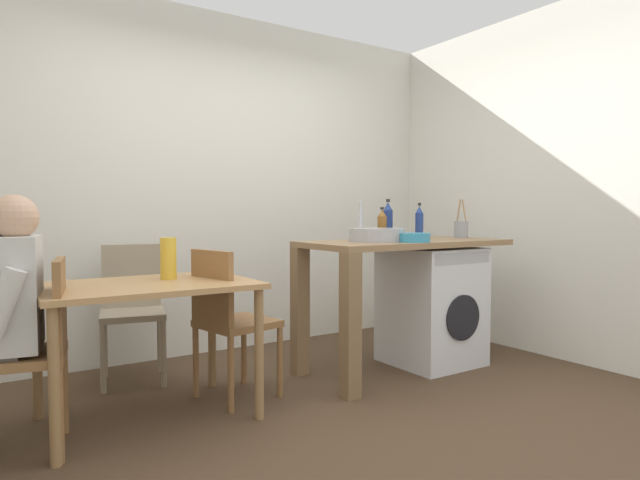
# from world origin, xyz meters

# --- Properties ---
(ground_plane) EXTENTS (5.46, 5.46, 0.00)m
(ground_plane) POSITION_xyz_m (0.00, 0.00, 0.00)
(ground_plane) COLOR #4C3826
(wall_back) EXTENTS (4.60, 0.10, 2.70)m
(wall_back) POSITION_xyz_m (0.00, 1.75, 1.35)
(wall_back) COLOR silver
(wall_back) RESTS_ON ground_plane
(wall_counter_side) EXTENTS (0.10, 3.80, 2.70)m
(wall_counter_side) POSITION_xyz_m (2.15, 0.00, 1.35)
(wall_counter_side) COLOR silver
(wall_counter_side) RESTS_ON ground_plane
(dining_table) EXTENTS (1.10, 0.76, 0.74)m
(dining_table) POSITION_xyz_m (-0.86, 0.55, 0.64)
(dining_table) COLOR tan
(dining_table) RESTS_ON ground_plane
(chair_person_seat) EXTENTS (0.47, 0.47, 0.90)m
(chair_person_seat) POSITION_xyz_m (-1.40, 0.43, 0.51)
(chair_person_seat) COLOR olive
(chair_person_seat) RESTS_ON ground_plane
(chair_opposite) EXTENTS (0.47, 0.47, 0.90)m
(chair_opposite) POSITION_xyz_m (-0.38, 0.58, 0.51)
(chair_opposite) COLOR olive
(chair_opposite) RESTS_ON ground_plane
(chair_spare_by_wall) EXTENTS (0.48, 0.48, 0.90)m
(chair_spare_by_wall) POSITION_xyz_m (-0.74, 1.32, 0.51)
(chair_spare_by_wall) COLOR gray
(chair_spare_by_wall) RESTS_ON ground_plane
(kitchen_counter) EXTENTS (1.50, 0.68, 0.92)m
(kitchen_counter) POSITION_xyz_m (0.74, 0.50, 0.76)
(kitchen_counter) COLOR olive
(kitchen_counter) RESTS_ON ground_plane
(washing_machine) EXTENTS (0.60, 0.61, 0.86)m
(washing_machine) POSITION_xyz_m (1.21, 0.49, 0.43)
(washing_machine) COLOR silver
(washing_machine) RESTS_ON ground_plane
(sink_basin) EXTENTS (0.38, 0.38, 0.09)m
(sink_basin) POSITION_xyz_m (0.69, 0.50, 0.97)
(sink_basin) COLOR #9EA0A5
(sink_basin) RESTS_ON kitchen_counter
(tap) EXTENTS (0.02, 0.02, 0.28)m
(tap) POSITION_xyz_m (0.69, 0.68, 1.06)
(tap) COLOR #B2B2B7
(tap) RESTS_ON kitchen_counter
(bottle_tall_green) EXTENTS (0.07, 0.07, 0.24)m
(bottle_tall_green) POSITION_xyz_m (0.89, 0.68, 1.03)
(bottle_tall_green) COLOR brown
(bottle_tall_green) RESTS_ON kitchen_counter
(bottle_squat_brown) EXTENTS (0.07, 0.07, 0.30)m
(bottle_squat_brown) POSITION_xyz_m (1.01, 0.76, 1.06)
(bottle_squat_brown) COLOR navy
(bottle_squat_brown) RESTS_ON kitchen_counter
(bottle_clear_small) EXTENTS (0.06, 0.06, 0.27)m
(bottle_clear_small) POSITION_xyz_m (1.14, 0.55, 1.04)
(bottle_clear_small) COLOR navy
(bottle_clear_small) RESTS_ON kitchen_counter
(mixing_bowl) EXTENTS (0.22, 0.22, 0.06)m
(mixing_bowl) POSITION_xyz_m (0.84, 0.30, 0.95)
(mixing_bowl) COLOR teal
(mixing_bowl) RESTS_ON kitchen_counter
(utensil_crock) EXTENTS (0.11, 0.11, 0.30)m
(utensil_crock) POSITION_xyz_m (1.58, 0.55, 0.99)
(utensil_crock) COLOR gray
(utensil_crock) RESTS_ON kitchen_counter
(vase) EXTENTS (0.09, 0.09, 0.24)m
(vase) POSITION_xyz_m (-0.71, 0.65, 0.86)
(vase) COLOR gold
(vase) RESTS_ON dining_table
(scissors) EXTENTS (0.15, 0.06, 0.01)m
(scissors) POSITION_xyz_m (0.90, 0.40, 0.92)
(scissors) COLOR #B2B2B7
(scissors) RESTS_ON kitchen_counter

